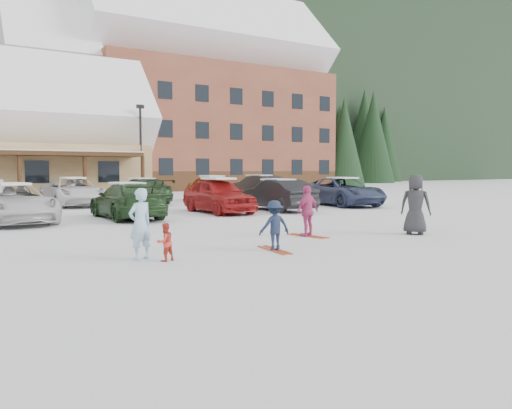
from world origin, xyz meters
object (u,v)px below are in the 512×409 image
bystander_dark (416,204)px  parked_car_13 (259,187)px  parked_car_2 (12,203)px  child_navy (274,226)px  parked_car_11 (142,191)px  adult_skier (140,224)px  parked_car_3 (127,201)px  alpine_hotel (190,105)px  toddler_red (165,242)px  parked_car_5 (278,195)px  lamp_post (141,146)px  child_magenta (308,211)px  parked_car_6 (342,192)px  parked_car_10 (73,192)px  parked_car_4 (218,196)px  parked_car_12 (212,189)px

bystander_dark → parked_car_13: size_ratio=0.38×
parked_car_2 → parked_car_13: bearing=21.1°
child_navy → parked_car_11: bearing=-92.0°
child_navy → adult_skier: bearing=-2.6°
parked_car_2 → parked_car_3: bearing=-12.8°
alpine_hotel → toddler_red: (-17.12, -38.52, -8.23)m
parked_car_5 → lamp_post: bearing=-81.0°
child_navy → toddler_red: bearing=5.5°
child_magenta → parked_car_6: size_ratio=0.27×
child_magenta → parked_car_3: (-2.96, 7.93, -0.04)m
alpine_hotel → lamp_post: 18.69m
toddler_red → parked_car_5: parked_car_5 is taller
parked_car_2 → parked_car_10: (3.58, 7.88, 0.04)m
parked_car_11 → adult_skier: bearing=66.5°
parked_car_5 → parked_car_6: (4.76, 0.95, 0.02)m
adult_skier → parked_car_11: adult_skier is taller
toddler_red → parked_car_10: parked_car_10 is taller
toddler_red → parked_car_11: parked_car_11 is taller
adult_skier → parked_car_6: adult_skier is taller
alpine_hotel → parked_car_4: size_ratio=6.90×
adult_skier → parked_car_2: bearing=-99.0°
parked_car_5 → parked_car_3: bearing=1.6°
parked_car_10 → parked_car_13: 11.81m
parked_car_4 → parked_car_12: bearing=65.5°
toddler_red → parked_car_13: (13.30, 18.23, 0.38)m
parked_car_4 → parked_car_11: size_ratio=0.92×
child_magenta → bystander_dark: bystander_dark is taller
child_magenta → parked_car_6: parked_car_6 is taller
adult_skier → parked_car_13: (13.69, 17.78, 0.01)m
child_navy → parked_car_4: parked_car_4 is taller
parked_car_4 → parked_car_11: 7.69m
parked_car_6 → parked_car_12: parked_car_12 is taller
alpine_hotel → parked_car_2: (-19.21, -28.56, -7.91)m
lamp_post → bystander_dark: (0.92, -23.25, -2.68)m
alpine_hotel → parked_car_5: size_ratio=7.01×
child_navy → parked_car_3: size_ratio=0.25×
child_navy → parked_car_4: 10.71m
toddler_red → parked_car_11: (5.20, 17.70, 0.32)m
toddler_red → child_magenta: (4.95, 1.63, 0.34)m
parked_car_10 → parked_car_13: size_ratio=1.14×
child_magenta → parked_car_13: parked_car_13 is taller
alpine_hotel → parked_car_12: bearing=-109.8°
parked_car_2 → parked_car_13: size_ratio=1.08×
parked_car_2 → parked_car_3: parked_car_2 is taller
adult_skier → parked_car_12: parked_car_12 is taller
parked_car_5 → parked_car_10: (-7.76, 8.10, 0.02)m
parked_car_11 → bystander_dark: bearing=93.6°
parked_car_2 → parked_car_12: size_ratio=1.13×
parked_car_10 → parked_car_13: (11.81, 0.38, 0.03)m
alpine_hotel → parked_car_2: size_ratio=6.09×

